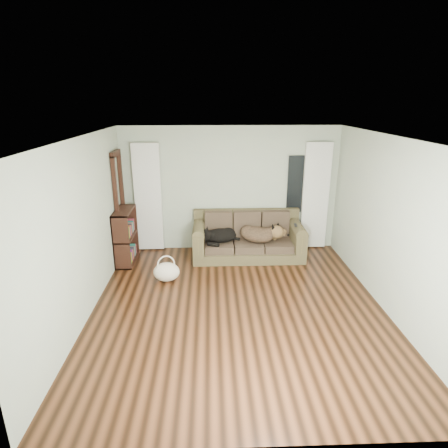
{
  "coord_description": "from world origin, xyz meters",
  "views": [
    {
      "loc": [
        -0.41,
        -5.14,
        3.1
      ],
      "look_at": [
        -0.16,
        1.6,
        0.84
      ],
      "focal_mm": 30.0,
      "sensor_mm": 36.0,
      "label": 1
    }
  ],
  "objects_px": {
    "dog_shepherd": "(259,235)",
    "tote_bag": "(167,272)",
    "sofa": "(248,236)",
    "dog_black_lab": "(219,236)",
    "bookshelf": "(126,238)"
  },
  "relations": [
    {
      "from": "dog_black_lab",
      "to": "dog_shepherd",
      "type": "xyz_separation_m",
      "value": [
        0.81,
        0.01,
        0.01
      ]
    },
    {
      "from": "dog_black_lab",
      "to": "bookshelf",
      "type": "distance_m",
      "value": 1.84
    },
    {
      "from": "sofa",
      "to": "bookshelf",
      "type": "height_order",
      "value": "bookshelf"
    },
    {
      "from": "dog_black_lab",
      "to": "bookshelf",
      "type": "height_order",
      "value": "bookshelf"
    },
    {
      "from": "dog_shepherd",
      "to": "bookshelf",
      "type": "distance_m",
      "value": 2.66
    },
    {
      "from": "sofa",
      "to": "tote_bag",
      "type": "height_order",
      "value": "sofa"
    },
    {
      "from": "sofa",
      "to": "dog_black_lab",
      "type": "relative_size",
      "value": 3.46
    },
    {
      "from": "dog_shepherd",
      "to": "bookshelf",
      "type": "bearing_deg",
      "value": 35.6
    },
    {
      "from": "dog_shepherd",
      "to": "tote_bag",
      "type": "relative_size",
      "value": 1.59
    },
    {
      "from": "dog_shepherd",
      "to": "dog_black_lab",
      "type": "bearing_deg",
      "value": 34.11
    },
    {
      "from": "bookshelf",
      "to": "dog_shepherd",
      "type": "bearing_deg",
      "value": 5.59
    },
    {
      "from": "tote_bag",
      "to": "bookshelf",
      "type": "distance_m",
      "value": 1.3
    },
    {
      "from": "dog_shepherd",
      "to": "tote_bag",
      "type": "height_order",
      "value": "dog_shepherd"
    },
    {
      "from": "sofa",
      "to": "tote_bag",
      "type": "relative_size",
      "value": 4.78
    },
    {
      "from": "sofa",
      "to": "dog_black_lab",
      "type": "bearing_deg",
      "value": -174.72
    }
  ]
}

